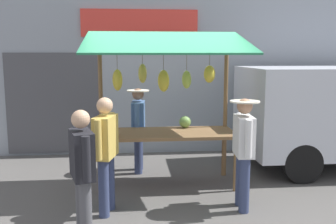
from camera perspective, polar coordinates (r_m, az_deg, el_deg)
name	(u,v)px	position (r m, az deg, el deg)	size (l,w,h in m)	color
ground_plane	(166,184)	(6.29, -0.26, -10.90)	(40.00, 40.00, 0.00)	#514F4C
street_backdrop	(155,74)	(8.13, -1.98, 5.77)	(9.00, 0.30, 3.40)	#8C939E
market_stall	(166,90)	(6.00, -0.33, 3.28)	(2.50, 1.46, 2.50)	brown
vendor_with_sunhat	(138,124)	(6.77, -4.51, -1.79)	(0.39, 0.66, 1.52)	navy
shopper_in_striped_shirt	(82,168)	(4.35, -12.84, -8.24)	(0.34, 0.64, 1.51)	#4C4C51
shopper_with_shopping_bag	(106,148)	(5.04, -9.40, -5.39)	(0.32, 0.66, 1.56)	navy
shopper_with_ponytail	(244,146)	(5.21, 11.36, -5.00)	(0.40, 0.67, 1.53)	navy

